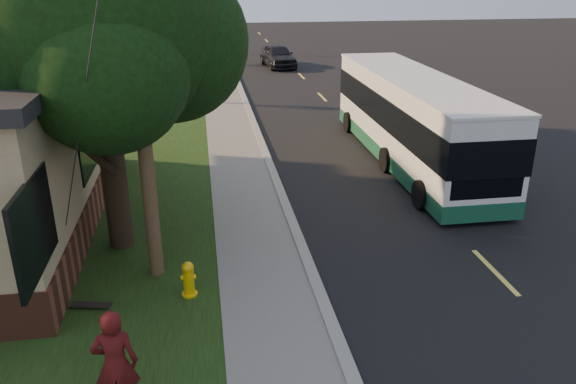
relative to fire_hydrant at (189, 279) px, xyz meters
The scene contains 15 objects.
ground 2.64m from the fire_hydrant, ahead, with size 120.00×120.00×0.00m, color black.
road 11.99m from the fire_hydrant, 56.58° to the left, with size 8.00×80.00×0.01m, color black.
curb 10.34m from the fire_hydrant, 75.43° to the left, with size 0.25×80.00×0.12m, color gray.
sidewalk 10.13m from the fire_hydrant, 80.91° to the left, with size 2.00×80.00×0.08m, color slate.
grass_verge 10.19m from the fire_hydrant, 100.76° to the left, with size 5.00×80.00×0.07m, color black.
fire_hydrant is the anchor object (origin of this frame).
utility_pole 4.37m from the fire_hydrant, 125.38° to the left, with size 2.86×3.21×9.07m.
leafy_tree 5.65m from the fire_hydrant, 120.67° to the left, with size 6.30×6.00×7.80m.
bare_tree_near 18.10m from the fire_hydrant, 92.86° to the left, with size 1.38×1.21×4.31m.
bare_tree_far 30.04m from the fire_hydrant, 90.76° to the left, with size 1.38×1.21×4.03m.
traffic_signal 34.25m from the fire_hydrant, 84.79° to the left, with size 0.18×0.22×5.50m.
transit_bus 10.57m from the fire_hydrant, 45.44° to the left, with size 2.47×10.73×2.91m.
skateboarder 3.31m from the fire_hydrant, 107.25° to the right, with size 0.65×0.42×1.77m, color #450D0F.
skateboard_spare 1.92m from the fire_hydrant, behind, with size 0.81×0.36×0.07m.
distant_car 28.21m from the fire_hydrant, 78.44° to the left, with size 1.75×4.36×1.49m, color black.
Camera 1 is at (-2.14, -9.92, 6.21)m, focal length 35.00 mm.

